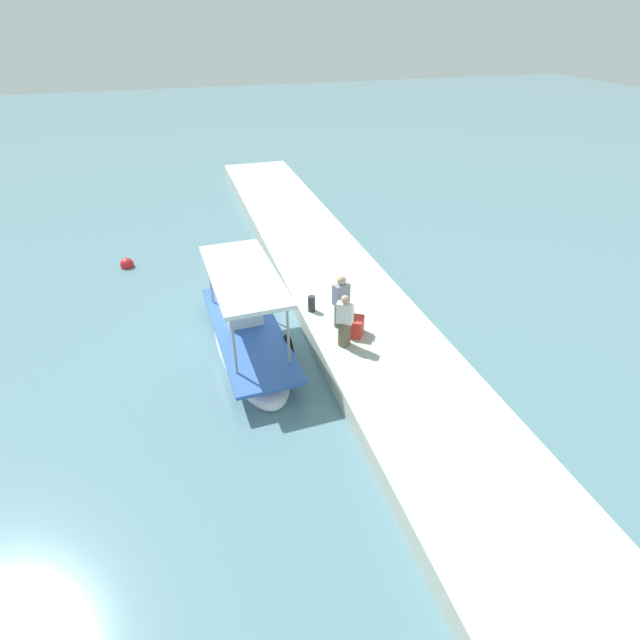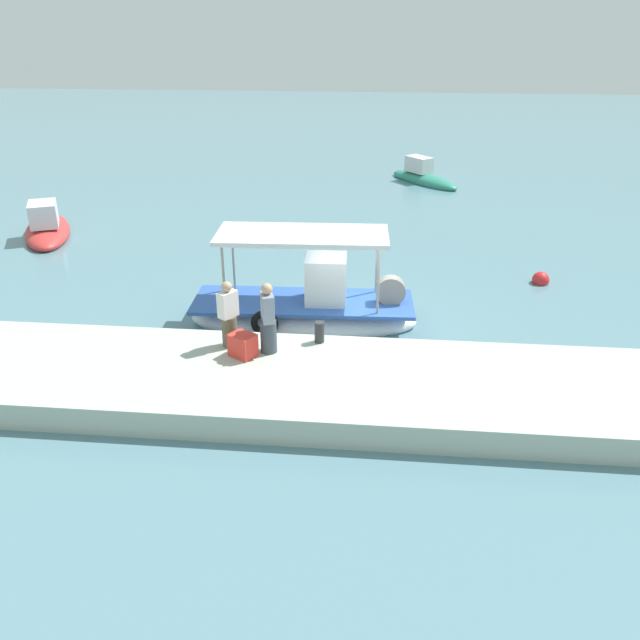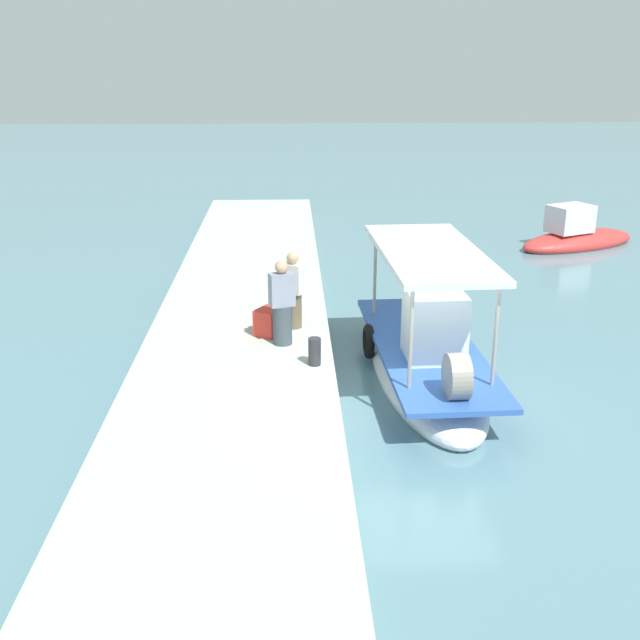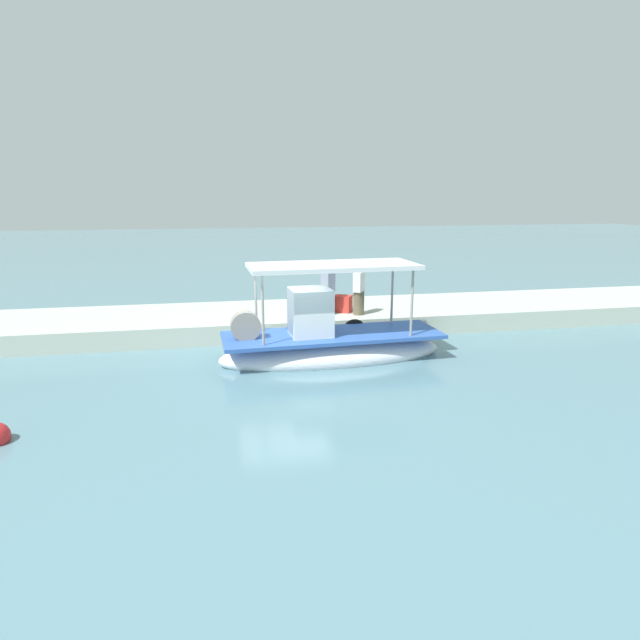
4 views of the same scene
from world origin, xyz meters
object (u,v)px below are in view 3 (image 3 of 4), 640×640
object	(u,v)px
main_fishing_boat	(426,359)
fisherman_near_bollard	(282,307)
mooring_bollard	(315,352)
moored_boat_mid	(576,238)
fisherman_by_crate	(293,294)
cargo_crate	(269,322)

from	to	relation	value
main_fishing_boat	fisherman_near_bollard	size ratio (longest dim) A/B	3.67
mooring_bollard	moored_boat_mid	size ratio (longest dim) A/B	0.11
fisherman_by_crate	mooring_bollard	world-z (taller)	fisherman_by_crate
fisherman_by_crate	main_fishing_boat	bearing A→B (deg)	59.31
fisherman_by_crate	moored_boat_mid	size ratio (longest dim) A/B	0.34
main_fishing_boat	fisherman_near_bollard	bearing A→B (deg)	-101.21
fisherman_near_bollard	cargo_crate	world-z (taller)	fisherman_near_bollard
mooring_bollard	fisherman_near_bollard	bearing A→B (deg)	-152.02
fisherman_near_bollard	moored_boat_mid	size ratio (longest dim) A/B	0.36
fisherman_near_bollard	fisherman_by_crate	world-z (taller)	fisherman_near_bollard
fisherman_by_crate	mooring_bollard	xyz separation A→B (m)	(2.13, 0.39, -0.48)
fisherman_near_bollard	mooring_bollard	bearing A→B (deg)	27.98
fisherman_by_crate	mooring_bollard	bearing A→B (deg)	10.23
main_fishing_boat	mooring_bollard	size ratio (longest dim) A/B	12.01
fisherman_near_bollard	mooring_bollard	size ratio (longest dim) A/B	3.27
main_fishing_boat	cargo_crate	bearing A→B (deg)	-109.91
main_fishing_boat	fisherman_by_crate	world-z (taller)	main_fishing_boat
main_fishing_boat	fisherman_near_bollard	distance (m)	3.04
main_fishing_boat	moored_boat_mid	bearing A→B (deg)	147.62
fisherman_by_crate	mooring_bollard	distance (m)	2.22
fisherman_by_crate	moored_boat_mid	distance (m)	13.55
main_fishing_boat	moored_boat_mid	distance (m)	13.08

